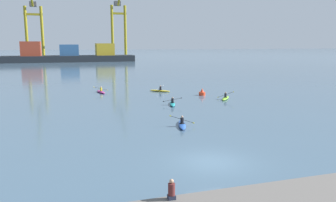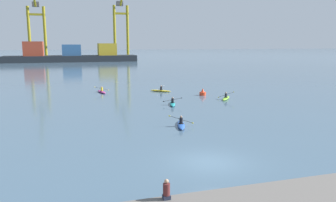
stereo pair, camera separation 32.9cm
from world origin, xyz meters
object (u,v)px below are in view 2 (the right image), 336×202
at_px(gantry_crane_west_mid, 121,22).
at_px(kayak_yellow, 161,90).
at_px(gantry_crane_west, 36,21).
at_px(kayak_magenta, 102,92).
at_px(channel_buoy, 203,93).
at_px(kayak_blue, 181,124).
at_px(kayak_lime, 226,98).
at_px(container_barge, 71,55).
at_px(kayak_teal, 173,103).
at_px(seated_onlooker, 166,190).

bearing_deg(gantry_crane_west_mid, kayak_yellow, -95.79).
distance_m(gantry_crane_west, kayak_magenta, 107.07).
bearing_deg(channel_buoy, kayak_blue, -118.48).
bearing_deg(gantry_crane_west_mid, kayak_blue, -96.59).
bearing_deg(gantry_crane_west, kayak_lime, -74.77).
height_order(container_barge, kayak_lime, container_barge).
relative_size(gantry_crane_west_mid, kayak_yellow, 11.44).
bearing_deg(channel_buoy, kayak_yellow, 131.98).
relative_size(kayak_lime, kayak_yellow, 1.05).
distance_m(gantry_crane_west, kayak_lime, 120.37).
relative_size(channel_buoy, kayak_yellow, 0.34).
relative_size(channel_buoy, kayak_teal, 0.29).
distance_m(gantry_crane_west, kayak_blue, 129.65).
relative_size(container_barge, kayak_blue, 14.79).
xyz_separation_m(kayak_blue, kayak_lime, (10.15, 11.80, 0.00)).
distance_m(kayak_magenta, seated_onlooker, 36.31).
bearing_deg(kayak_teal, container_barge, 95.74).
distance_m(kayak_blue, seated_onlooker, 14.99).
xyz_separation_m(kayak_blue, kayak_teal, (2.36, 10.00, 0.00)).
xyz_separation_m(channel_buoy, kayak_blue, (-8.56, -15.77, -0.19)).
height_order(kayak_yellow, seated_onlooker, seated_onlooker).
distance_m(kayak_blue, kayak_magenta, 22.82).
height_order(channel_buoy, kayak_blue, kayak_blue).
distance_m(container_barge, gantry_crane_west_mid, 30.46).
bearing_deg(kayak_teal, kayak_lime, 12.97).
xyz_separation_m(channel_buoy, kayak_lime, (1.59, -3.98, -0.19)).
distance_m(channel_buoy, kayak_blue, 17.95).
bearing_deg(channel_buoy, seated_onlooker, -115.19).
relative_size(kayak_magenta, kayak_teal, 1.00).
bearing_deg(gantry_crane_west, container_barge, -48.45).
bearing_deg(channel_buoy, kayak_teal, -137.03).
height_order(container_barge, seated_onlooker, container_barge).
relative_size(gantry_crane_west_mid, kayak_lime, 10.89).
bearing_deg(gantry_crane_west_mid, kayak_magenta, -100.46).
bearing_deg(container_barge, kayak_teal, -84.26).
relative_size(kayak_magenta, kayak_yellow, 1.18).
xyz_separation_m(gantry_crane_west_mid, seated_onlooker, (-20.09, -140.79, -15.60)).
bearing_deg(kayak_lime, kayak_magenta, 144.50).
bearing_deg(kayak_yellow, gantry_crane_west, 103.33).
bearing_deg(kayak_blue, gantry_crane_west_mid, 83.41).
distance_m(container_barge, kayak_teal, 102.41).
distance_m(gantry_crane_west_mid, kayak_magenta, 107.52).
xyz_separation_m(gantry_crane_west_mid, channel_buoy, (-6.10, -111.06, -16.21)).
bearing_deg(gantry_crane_west, kayak_magenta, -81.00).
bearing_deg(gantry_crane_west_mid, kayak_lime, -92.24).
xyz_separation_m(kayak_blue, seated_onlooker, (-5.42, -13.96, 0.80)).
bearing_deg(kayak_blue, seated_onlooker, -111.23).
bearing_deg(gantry_crane_west, kayak_teal, -78.61).
height_order(gantry_crane_west, channel_buoy, gantry_crane_west).
height_order(container_barge, kayak_yellow, container_barge).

